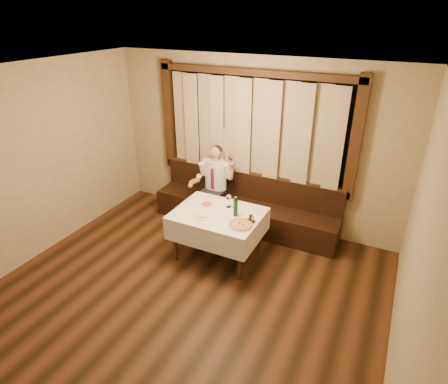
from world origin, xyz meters
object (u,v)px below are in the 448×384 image
at_px(green_bottle, 236,208).
at_px(seated_man, 214,179).
at_px(pizza, 241,225).
at_px(pasta_red, 207,203).
at_px(banquette, 245,209).
at_px(dining_table, 218,219).
at_px(pasta_cream, 202,215).
at_px(cruet_caddy, 251,219).

distance_m(green_bottle, seated_man, 1.22).
height_order(pizza, pasta_red, pasta_red).
bearing_deg(pasta_red, banquette, 74.28).
bearing_deg(seated_man, pizza, -48.34).
height_order(dining_table, pizza, pizza).
xyz_separation_m(pizza, seated_man, (-1.00, 1.12, 0.03)).
height_order(banquette, pasta_red, banquette).
bearing_deg(banquette, pasta_red, -105.72).
distance_m(dining_table, pasta_cream, 0.29).
height_order(pasta_red, green_bottle, green_bottle).
bearing_deg(seated_man, dining_table, -59.50).
distance_m(green_bottle, cruet_caddy, 0.29).
height_order(pizza, green_bottle, green_bottle).
xyz_separation_m(pasta_red, cruet_caddy, (0.78, -0.16, 0.01)).
height_order(dining_table, pasta_cream, pasta_cream).
distance_m(pizza, green_bottle, 0.30).
xyz_separation_m(pasta_cream, green_bottle, (0.41, 0.24, 0.09)).
relative_size(dining_table, green_bottle, 4.21).
relative_size(banquette, pizza, 9.43).
distance_m(dining_table, pasta_red, 0.31).
relative_size(banquette, pasta_cream, 12.96).
xyz_separation_m(dining_table, pasta_red, (-0.25, 0.13, 0.14)).
bearing_deg(banquette, pizza, -69.76).
bearing_deg(pasta_cream, seated_man, 109.43).
height_order(pizza, pasta_cream, pasta_cream).
distance_m(banquette, dining_table, 1.08).
xyz_separation_m(green_bottle, seated_man, (-0.82, 0.90, -0.08)).
relative_size(dining_table, pizza, 3.74).
bearing_deg(pasta_cream, pasta_red, 107.30).
height_order(pasta_red, pasta_cream, pasta_cream).
height_order(banquette, cruet_caddy, banquette).
xyz_separation_m(banquette, pizza, (0.45, -1.21, 0.46)).
distance_m(cruet_caddy, seated_man, 1.45).
distance_m(pasta_cream, green_bottle, 0.49).
xyz_separation_m(pizza, pasta_cream, (-0.59, -0.03, 0.02)).
bearing_deg(green_bottle, banquette, 105.01).
bearing_deg(dining_table, pasta_cream, -124.13).
bearing_deg(pasta_red, cruet_caddy, -11.77).
relative_size(pizza, green_bottle, 1.13).
bearing_deg(seated_man, pasta_cream, -70.57).
relative_size(banquette, pasta_red, 13.22).
bearing_deg(pasta_red, green_bottle, -10.69).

